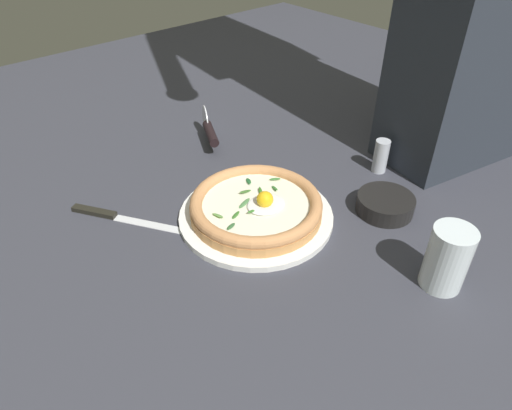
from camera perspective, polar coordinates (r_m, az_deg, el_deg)
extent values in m
cube|color=#353640|center=(0.90, 1.49, -2.44)|extent=(2.40, 2.40, 0.03)
cylinder|color=white|center=(0.89, 0.00, -1.34)|extent=(0.30, 0.30, 0.01)
cylinder|color=tan|center=(0.88, 0.00, -0.55)|extent=(0.25, 0.25, 0.02)
torus|color=tan|center=(0.87, 0.00, 0.26)|extent=(0.25, 0.25, 0.02)
cylinder|color=white|center=(0.87, 0.00, 0.05)|extent=(0.21, 0.21, 0.00)
ellipsoid|color=white|center=(0.86, 1.34, 0.05)|extent=(0.08, 0.06, 0.01)
sphere|color=yellow|center=(0.85, 1.27, 0.60)|extent=(0.03, 0.03, 0.03)
ellipsoid|color=#38792E|center=(0.85, -0.23, -0.67)|extent=(0.03, 0.01, 0.01)
ellipsoid|color=#356B26|center=(0.84, -2.53, -1.24)|extent=(0.02, 0.01, 0.01)
ellipsoid|color=#305B2F|center=(0.81, -3.13, -2.66)|extent=(0.02, 0.01, 0.00)
ellipsoid|color=#36772F|center=(0.91, 2.33, 2.12)|extent=(0.01, 0.03, 0.01)
ellipsoid|color=#226331|center=(0.93, -0.94, 3.02)|extent=(0.02, 0.03, 0.01)
ellipsoid|color=#40722F|center=(0.90, -1.33, 1.71)|extent=(0.03, 0.01, 0.01)
ellipsoid|color=#4B8047|center=(0.87, -1.46, 0.23)|extent=(0.03, 0.02, 0.01)
ellipsoid|color=#397332|center=(0.93, 2.38, 3.26)|extent=(0.02, 0.02, 0.00)
ellipsoid|color=#326A20|center=(0.89, 0.61, 1.54)|extent=(0.02, 0.03, 0.01)
ellipsoid|color=#629745|center=(0.84, -4.79, -1.30)|extent=(0.01, 0.03, 0.01)
cylinder|color=black|center=(0.93, 15.79, 0.10)|extent=(0.11, 0.11, 0.03)
cylinder|color=silver|center=(1.17, -6.31, 10.41)|extent=(0.04, 0.07, 0.08)
cylinder|color=silver|center=(1.16, -6.22, 10.20)|extent=(0.02, 0.02, 0.01)
cylinder|color=black|center=(1.11, -5.67, 8.86)|extent=(0.06, 0.10, 0.02)
cube|color=silver|center=(0.89, -12.86, -2.41)|extent=(0.10, 0.14, 0.00)
cube|color=black|center=(0.95, -19.49, -0.78)|extent=(0.06, 0.09, 0.01)
cylinder|color=silver|center=(0.78, 22.72, -6.15)|extent=(0.07, 0.07, 0.11)
cylinder|color=#D9CA7C|center=(0.81, 22.08, -8.15)|extent=(0.06, 0.06, 0.03)
cylinder|color=silver|center=(1.05, 15.27, 5.90)|extent=(0.03, 0.03, 0.08)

